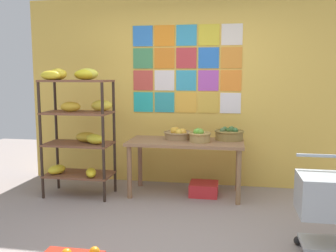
# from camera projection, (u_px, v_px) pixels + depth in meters

# --- Properties ---
(ground) EXTENTS (9.78, 9.78, 0.00)m
(ground) POSITION_uv_depth(u_px,v_px,m) (158.00, 240.00, 3.49)
(ground) COLOR gray
(back_wall_with_art) EXTENTS (4.57, 0.07, 2.62)m
(back_wall_with_art) POSITION_uv_depth(u_px,v_px,m) (185.00, 91.00, 5.19)
(back_wall_with_art) COLOR #EABC4D
(back_wall_with_art) RESTS_ON ground
(banana_shelf_unit) EXTENTS (0.85, 0.54, 1.63)m
(banana_shelf_unit) POSITION_uv_depth(u_px,v_px,m) (79.00, 118.00, 4.69)
(banana_shelf_unit) COLOR #32241B
(banana_shelf_unit) RESTS_ON ground
(display_table) EXTENTS (1.47, 0.66, 0.71)m
(display_table) POSITION_uv_depth(u_px,v_px,m) (186.00, 148.00, 4.75)
(display_table) COLOR #926746
(display_table) RESTS_ON ground
(fruit_basket_back_left) EXTENTS (0.29, 0.29, 0.17)m
(fruit_basket_back_left) POSITION_uv_depth(u_px,v_px,m) (200.00, 136.00, 4.65)
(fruit_basket_back_left) COLOR #A98A4D
(fruit_basket_back_left) RESTS_ON display_table
(fruit_basket_right) EXTENTS (0.38, 0.38, 0.16)m
(fruit_basket_right) POSITION_uv_depth(u_px,v_px,m) (178.00, 134.00, 4.86)
(fruit_basket_right) COLOR #97774C
(fruit_basket_right) RESTS_ON display_table
(fruit_basket_back_right) EXTENTS (0.38, 0.38, 0.18)m
(fruit_basket_back_right) POSITION_uv_depth(u_px,v_px,m) (229.00, 134.00, 4.80)
(fruit_basket_back_right) COLOR olive
(fruit_basket_back_right) RESTS_ON display_table
(produce_crate_under_table) EXTENTS (0.36, 0.34, 0.16)m
(produce_crate_under_table) POSITION_uv_depth(u_px,v_px,m) (204.00, 189.00, 4.79)
(produce_crate_under_table) COLOR red
(produce_crate_under_table) RESTS_ON ground
(shopping_cart) EXTENTS (0.53, 0.46, 0.84)m
(shopping_cart) POSITION_uv_depth(u_px,v_px,m) (330.00, 199.00, 3.13)
(shopping_cart) COLOR black
(shopping_cart) RESTS_ON ground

